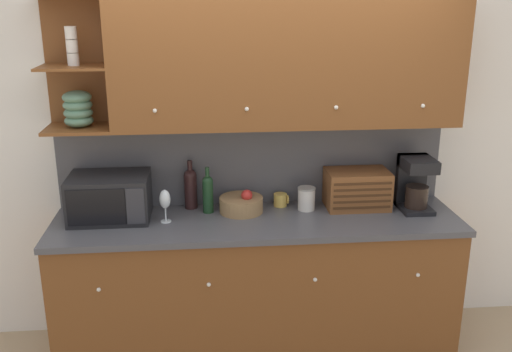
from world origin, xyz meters
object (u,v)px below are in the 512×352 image
object	(u,v)px
second_wine_bottle	(208,192)
coffee_maker	(415,182)
mug	(281,200)
wine_bottle	(191,187)
wine_glass	(165,200)
storage_canister	(306,199)
bread_box	(357,189)
fruit_basket	(241,204)
microwave	(110,197)

from	to	relation	value
second_wine_bottle	coffee_maker	distance (m)	1.40
mug	second_wine_bottle	bearing A→B (deg)	-171.91
wine_bottle	mug	distance (m)	0.63
wine_glass	storage_canister	distance (m)	0.95
bread_box	storage_canister	bearing A→B (deg)	-176.85
wine_bottle	wine_glass	bearing A→B (deg)	-123.50
mug	storage_canister	size ratio (longest dim) A/B	0.66
fruit_basket	storage_canister	bearing A→B (deg)	-0.06
second_wine_bottle	storage_canister	distance (m)	0.67
microwave	storage_canister	xyz separation A→B (m)	(1.30, 0.04, -0.07)
fruit_basket	coffee_maker	bearing A→B (deg)	-2.31
fruit_basket	wine_glass	bearing A→B (deg)	-165.27
coffee_maker	microwave	bearing A→B (deg)	179.73
wine_bottle	microwave	bearing A→B (deg)	-164.13
wine_bottle	second_wine_bottle	distance (m)	0.15
fruit_basket	second_wine_bottle	bearing A→B (deg)	176.03
wine_glass	second_wine_bottle	distance (m)	0.31
wine_bottle	coffee_maker	xyz separation A→B (m)	(1.52, -0.16, 0.04)
wine_bottle	storage_canister	size ratio (longest dim) A/B	2.15
microwave	coffee_maker	xyz separation A→B (m)	(2.04, -0.01, 0.04)
mug	coffee_maker	xyz separation A→B (m)	(0.90, -0.13, 0.14)
microwave	storage_canister	world-z (taller)	microwave
storage_canister	wine_glass	bearing A→B (deg)	-172.09
microwave	wine_bottle	world-z (taller)	wine_bottle
mug	coffee_maker	distance (m)	0.92
bread_box	wine_bottle	bearing A→B (deg)	175.43
coffee_maker	bread_box	bearing A→B (deg)	170.08
storage_canister	microwave	bearing A→B (deg)	-178.35
wine_glass	storage_canister	world-z (taller)	wine_glass
wine_bottle	bread_box	bearing A→B (deg)	-4.57
storage_canister	coffee_maker	size ratio (longest dim) A/B	0.43
microwave	fruit_basket	world-z (taller)	microwave
wine_glass	fruit_basket	world-z (taller)	wine_glass
second_wine_bottle	mug	distance (m)	0.52
second_wine_bottle	bread_box	bearing A→B (deg)	0.19
wine_bottle	storage_canister	distance (m)	0.79
wine_glass	fruit_basket	xyz separation A→B (m)	(0.50, 0.13, -0.09)
fruit_basket	bread_box	xyz separation A→B (m)	(0.80, 0.02, 0.08)
microwave	bread_box	xyz separation A→B (m)	(1.66, 0.06, -0.02)
second_wine_bottle	coffee_maker	size ratio (longest dim) A/B	0.86
mug	wine_bottle	bearing A→B (deg)	177.88
wine_bottle	fruit_basket	bearing A→B (deg)	-17.92
microwave	fruit_basket	bearing A→B (deg)	2.54
storage_canister	bread_box	world-z (taller)	bread_box
fruit_basket	mug	size ratio (longest dim) A/B	2.83
wine_glass	coffee_maker	distance (m)	1.68
second_wine_bottle	wine_bottle	bearing A→B (deg)	140.93
wine_bottle	fruit_basket	distance (m)	0.37
wine_bottle	storage_canister	xyz separation A→B (m)	(0.78, -0.11, -0.07)
bread_box	microwave	bearing A→B (deg)	-178.03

